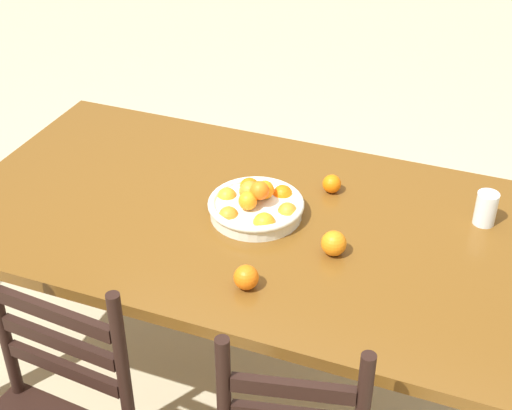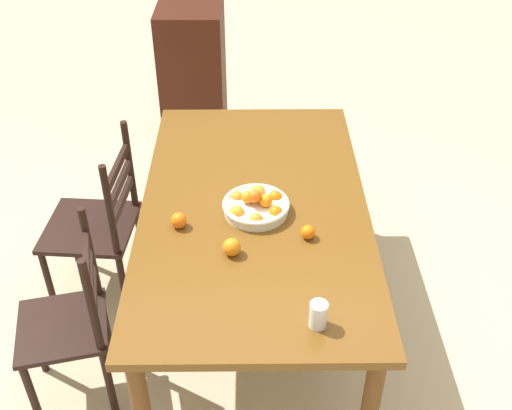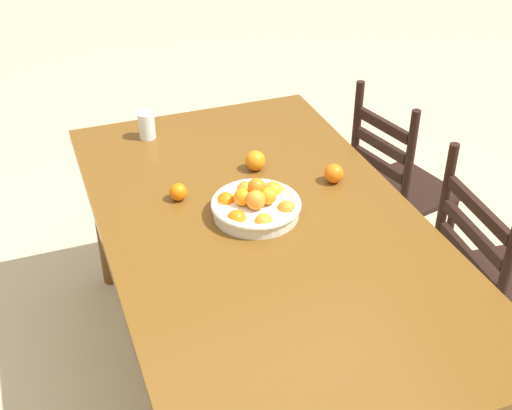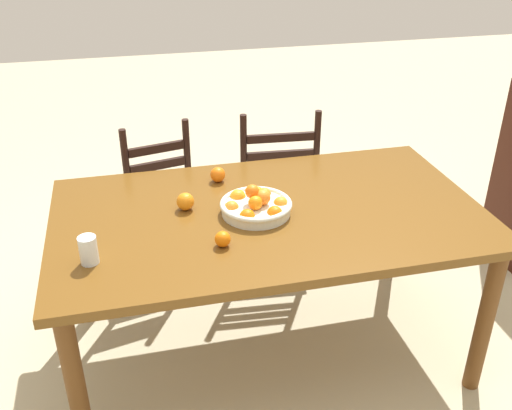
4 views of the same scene
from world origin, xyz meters
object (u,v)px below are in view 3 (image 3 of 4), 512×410
at_px(orange_loose_1, 178,192).
at_px(orange_loose_2, 334,173).
at_px(orange_loose_0, 255,161).
at_px(drinking_glass, 147,125).
at_px(chair_near_window, 396,192).
at_px(dining_table, 264,244).
at_px(fruit_bowl, 256,205).
at_px(chair_by_cabinet, 497,286).

distance_m(orange_loose_1, orange_loose_2, 0.57).
xyz_separation_m(orange_loose_0, drinking_glass, (-0.40, -0.33, 0.02)).
relative_size(chair_near_window, orange_loose_0, 12.48).
bearing_deg(dining_table, drinking_glass, -162.91).
bearing_deg(fruit_bowl, orange_loose_1, -129.81).
bearing_deg(orange_loose_1, drinking_glass, 179.84).
relative_size(dining_table, chair_near_window, 1.93).
xyz_separation_m(fruit_bowl, orange_loose_1, (-0.19, -0.22, -0.01)).
bearing_deg(dining_table, orange_loose_2, 115.83).
bearing_deg(orange_loose_2, dining_table, -64.17).
xyz_separation_m(chair_near_window, drinking_glass, (-0.30, -1.03, 0.37)).
xyz_separation_m(chair_near_window, orange_loose_2, (0.28, -0.47, 0.35)).
xyz_separation_m(fruit_bowl, orange_loose_0, (-0.29, 0.10, 0.00)).
distance_m(dining_table, orange_loose_0, 0.38).
distance_m(chair_near_window, orange_loose_0, 0.80).
relative_size(dining_table, orange_loose_2, 25.78).
height_order(chair_near_window, drinking_glass, chair_near_window).
distance_m(orange_loose_1, drinking_glass, 0.50).
relative_size(chair_by_cabinet, drinking_glass, 8.80).
relative_size(fruit_bowl, drinking_glass, 2.81).
bearing_deg(fruit_bowl, dining_table, 7.70).
distance_m(chair_near_window, orange_loose_2, 0.65).
height_order(dining_table, chair_near_window, chair_near_window).
relative_size(orange_loose_0, orange_loose_1, 1.22).
bearing_deg(orange_loose_0, chair_by_cabinet, 50.53).
xyz_separation_m(dining_table, chair_by_cabinet, (0.25, 0.82, -0.23)).
bearing_deg(orange_loose_0, drinking_glass, -140.68).
bearing_deg(drinking_glass, dining_table, 17.09).
relative_size(dining_table, orange_loose_1, 29.41).
distance_m(fruit_bowl, drinking_glass, 0.72).
bearing_deg(chair_near_window, drinking_glass, 61.44).
height_order(orange_loose_0, orange_loose_2, orange_loose_0).
height_order(chair_by_cabinet, orange_loose_0, chair_by_cabinet).
xyz_separation_m(dining_table, orange_loose_0, (-0.35, 0.10, 0.12)).
height_order(orange_loose_0, orange_loose_1, orange_loose_0).
bearing_deg(drinking_glass, chair_by_cabinet, 46.58).
xyz_separation_m(chair_near_window, orange_loose_1, (0.20, -1.03, 0.35)).
bearing_deg(dining_table, chair_by_cabinet, 73.00).
bearing_deg(orange_loose_1, fruit_bowl, 50.19).
xyz_separation_m(chair_by_cabinet, orange_loose_1, (-0.50, -1.05, 0.35)).
relative_size(orange_loose_1, drinking_glass, 0.57).
height_order(fruit_bowl, orange_loose_1, fruit_bowl).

